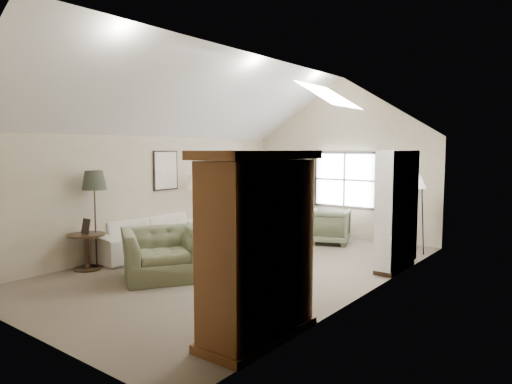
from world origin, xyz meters
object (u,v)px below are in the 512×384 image
Objects in this scene: armchair_far at (330,226)px; side_chair at (389,219)px; armoire at (258,246)px; armchair_near at (162,254)px; coffee_table at (197,253)px; side_table at (87,252)px; sofa at (155,236)px.

armchair_far is 1.38m from side_chair.
armoire is 1.67× the size of armchair_near.
side_table is (-1.37, -1.50, 0.11)m from coffee_table.
armchair_near is (-2.84, 1.00, -0.67)m from armoire.
side_chair reaches higher than coffee_table.
side_table is at bearing 173.19° from armoire.
side_chair is (2.22, 4.08, 0.39)m from coffee_table.
armoire is at bearing -76.42° from armchair_near.
sofa is at bearing 87.04° from armchair_near.
sofa is at bearing 154.14° from armoire.
coffee_table is 2.03m from side_table.
side_chair reaches higher than sofa.
armchair_near is 1.96× the size of side_table.
side_chair reaches higher than side_table.
side_table is 6.64m from side_chair.
armoire is at bearing -111.64° from sofa.
side_table is 0.55× the size of side_chair.
sofa is (-4.38, 2.12, -0.71)m from armoire.
side_table is at bearing -132.31° from coffee_table.
side_chair is at bearing 11.17° from armchair_near.
armchair_near is at bearing -122.23° from side_chair.
armchair_near is 1.06m from coffee_table.
side_chair reaches higher than armchair_far.
armchair_far is 0.73× the size of side_chair.
armchair_near is 5.50m from side_chair.
armoire reaches higher than coffee_table.
sofa is 1.91m from armchair_near.
side_chair is at bearing 61.40° from coffee_table.
armchair_far reaches higher than side_table.
sofa is 5.36m from side_chair.
armoire reaches higher than side_table.
armchair_far is 5.42m from side_table.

